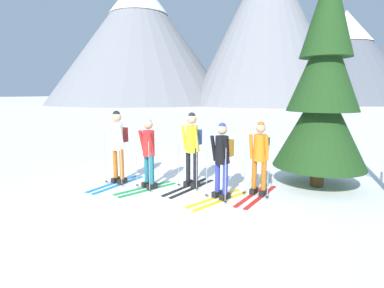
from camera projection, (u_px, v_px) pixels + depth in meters
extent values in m
plane|color=white|center=(180.00, 189.00, 7.23)|extent=(400.00, 400.00, 0.00)
cube|color=#1E84D1|center=(120.00, 185.00, 7.52)|extent=(0.35, 1.71, 0.02)
cube|color=#1E84D1|center=(113.00, 183.00, 7.64)|extent=(0.35, 1.71, 0.02)
cube|color=black|center=(122.00, 181.00, 7.60)|extent=(0.15, 0.27, 0.12)
cylinder|color=#B76019|center=(122.00, 163.00, 7.52)|extent=(0.11, 0.11, 0.88)
cube|color=black|center=(116.00, 180.00, 7.71)|extent=(0.15, 0.27, 0.12)
cylinder|color=#B76019|center=(115.00, 162.00, 7.63)|extent=(0.11, 0.11, 0.88)
cylinder|color=white|center=(117.00, 137.00, 7.47)|extent=(0.28, 0.28, 0.66)
sphere|color=tan|center=(117.00, 117.00, 7.38)|extent=(0.24, 0.24, 0.24)
sphere|color=black|center=(116.00, 114.00, 7.37)|extent=(0.18, 0.18, 0.18)
cylinder|color=white|center=(121.00, 137.00, 7.32)|extent=(0.11, 0.22, 0.62)
cylinder|color=white|center=(110.00, 136.00, 7.50)|extent=(0.11, 0.22, 0.62)
cylinder|color=#A5A5AD|center=(121.00, 161.00, 7.27)|extent=(0.02, 0.02, 1.32)
cylinder|color=black|center=(122.00, 185.00, 7.37)|extent=(0.07, 0.07, 0.01)
cylinder|color=#A5A5AD|center=(105.00, 158.00, 7.54)|extent=(0.02, 0.02, 1.32)
cylinder|color=black|center=(106.00, 181.00, 7.64)|extent=(0.07, 0.07, 0.01)
cube|color=maroon|center=(122.00, 135.00, 7.60)|extent=(0.28, 0.20, 0.36)
cube|color=green|center=(149.00, 190.00, 7.12)|extent=(0.77, 1.49, 0.02)
cube|color=green|center=(144.00, 188.00, 7.28)|extent=(0.77, 1.49, 0.02)
cube|color=black|center=(152.00, 186.00, 7.18)|extent=(0.21, 0.28, 0.12)
cylinder|color=#1E6B7A|center=(152.00, 168.00, 7.10)|extent=(0.11, 0.11, 0.80)
cube|color=black|center=(147.00, 184.00, 7.34)|extent=(0.21, 0.28, 0.12)
cylinder|color=#1E6B7A|center=(147.00, 166.00, 7.27)|extent=(0.11, 0.11, 0.80)
cylinder|color=red|center=(149.00, 143.00, 7.09)|extent=(0.28, 0.28, 0.60)
sphere|color=tan|center=(148.00, 125.00, 7.01)|extent=(0.22, 0.22, 0.22)
sphere|color=gray|center=(148.00, 122.00, 7.00)|extent=(0.16, 0.16, 0.16)
cylinder|color=red|center=(151.00, 144.00, 6.91)|extent=(0.16, 0.21, 0.57)
cylinder|color=red|center=(142.00, 142.00, 7.18)|extent=(0.16, 0.21, 0.57)
cylinder|color=#A5A5AD|center=(149.00, 167.00, 6.85)|extent=(0.02, 0.02, 1.21)
cylinder|color=black|center=(150.00, 190.00, 6.95)|extent=(0.07, 0.07, 0.01)
cylinder|color=#A5A5AD|center=(137.00, 163.00, 7.25)|extent=(0.02, 0.02, 1.21)
cylinder|color=black|center=(137.00, 185.00, 7.34)|extent=(0.07, 0.07, 0.01)
cube|color=black|center=(193.00, 188.00, 7.23)|extent=(0.50, 1.70, 0.02)
cube|color=black|center=(186.00, 187.00, 7.36)|extent=(0.50, 1.70, 0.02)
cube|color=black|center=(195.00, 185.00, 7.30)|extent=(0.17, 0.28, 0.12)
cylinder|color=black|center=(195.00, 166.00, 7.22)|extent=(0.11, 0.11, 0.87)
cube|color=black|center=(188.00, 183.00, 7.43)|extent=(0.17, 0.28, 0.12)
cylinder|color=black|center=(188.00, 164.00, 7.35)|extent=(0.11, 0.11, 0.87)
cylinder|color=yellow|center=(192.00, 139.00, 7.18)|extent=(0.28, 0.28, 0.65)
sphere|color=tan|center=(192.00, 119.00, 7.10)|extent=(0.23, 0.23, 0.23)
sphere|color=black|center=(192.00, 116.00, 7.09)|extent=(0.18, 0.18, 0.18)
cylinder|color=yellow|center=(196.00, 139.00, 7.03)|extent=(0.13, 0.22, 0.62)
cylinder|color=yellow|center=(184.00, 138.00, 7.23)|extent=(0.13, 0.22, 0.62)
cylinder|color=#A5A5AD|center=(197.00, 164.00, 6.97)|extent=(0.02, 0.02, 1.30)
cylinder|color=black|center=(197.00, 188.00, 7.07)|extent=(0.07, 0.07, 0.01)
cylinder|color=#A5A5AD|center=(178.00, 161.00, 7.28)|extent=(0.02, 0.02, 1.30)
cylinder|color=black|center=(179.00, 184.00, 7.38)|extent=(0.07, 0.07, 0.01)
cube|color=#384C99|center=(196.00, 137.00, 7.31)|extent=(0.29, 0.22, 0.36)
cube|color=yellow|center=(222.00, 201.00, 6.40)|extent=(0.79, 1.58, 0.02)
cube|color=yellow|center=(214.00, 198.00, 6.56)|extent=(0.79, 1.58, 0.02)
cube|color=black|center=(225.00, 196.00, 6.46)|extent=(0.21, 0.28, 0.12)
cylinder|color=#2D389E|center=(225.00, 177.00, 6.39)|extent=(0.11, 0.11, 0.79)
cube|color=black|center=(217.00, 194.00, 6.62)|extent=(0.21, 0.28, 0.12)
cylinder|color=#2D389E|center=(218.00, 175.00, 6.54)|extent=(0.11, 0.11, 0.79)
cylinder|color=black|center=(222.00, 150.00, 6.37)|extent=(0.28, 0.28, 0.59)
sphere|color=tan|center=(222.00, 129.00, 6.30)|extent=(0.21, 0.21, 0.21)
sphere|color=#2D389E|center=(222.00, 126.00, 6.29)|extent=(0.16, 0.16, 0.16)
cylinder|color=black|center=(226.00, 151.00, 6.20)|extent=(0.15, 0.21, 0.56)
cylinder|color=black|center=(214.00, 148.00, 6.46)|extent=(0.15, 0.21, 0.56)
cylinder|color=#A5A5AD|center=(226.00, 176.00, 6.14)|extent=(0.02, 0.02, 1.18)
cylinder|color=black|center=(225.00, 201.00, 6.23)|extent=(0.07, 0.07, 0.01)
cylinder|color=#A5A5AD|center=(207.00, 171.00, 6.53)|extent=(0.02, 0.02, 1.18)
cylinder|color=black|center=(206.00, 195.00, 6.61)|extent=(0.07, 0.07, 0.01)
cube|color=#99661E|center=(227.00, 147.00, 6.48)|extent=(0.30, 0.25, 0.36)
cube|color=red|center=(261.00, 197.00, 6.65)|extent=(0.43, 1.78, 0.02)
cube|color=red|center=(252.00, 195.00, 6.77)|extent=(0.43, 1.78, 0.02)
cube|color=black|center=(263.00, 192.00, 6.72)|extent=(0.16, 0.28, 0.12)
cylinder|color=#B76019|center=(264.00, 174.00, 6.65)|extent=(0.11, 0.11, 0.79)
cube|color=black|center=(254.00, 191.00, 6.84)|extent=(0.16, 0.28, 0.12)
cylinder|color=#B76019|center=(254.00, 172.00, 6.77)|extent=(0.11, 0.11, 0.79)
cylinder|color=orange|center=(260.00, 148.00, 6.61)|extent=(0.28, 0.28, 0.59)
sphere|color=tan|center=(261.00, 128.00, 6.54)|extent=(0.21, 0.21, 0.21)
sphere|color=#B76019|center=(261.00, 125.00, 6.53)|extent=(0.16, 0.16, 0.16)
cylinder|color=orange|center=(267.00, 148.00, 6.46)|extent=(0.12, 0.21, 0.56)
cylinder|color=orange|center=(251.00, 147.00, 6.66)|extent=(0.12, 0.21, 0.56)
cylinder|color=#A5A5AD|center=(268.00, 173.00, 6.40)|extent=(0.02, 0.02, 1.19)
cylinder|color=black|center=(267.00, 197.00, 6.49)|extent=(0.07, 0.07, 0.01)
cylinder|color=#A5A5AD|center=(245.00, 169.00, 6.69)|extent=(0.02, 0.02, 1.19)
cylinder|color=black|center=(244.00, 192.00, 6.78)|extent=(0.07, 0.07, 0.01)
cube|color=black|center=(263.00, 145.00, 6.75)|extent=(0.29, 0.21, 0.36)
cylinder|color=#51381E|center=(318.00, 166.00, 7.37)|extent=(0.31, 0.31, 1.01)
cone|color=#1E4219|center=(321.00, 123.00, 7.19)|extent=(2.16, 2.16, 2.13)
cone|color=#1E4219|center=(325.00, 65.00, 6.97)|extent=(1.65, 1.65, 2.13)
cone|color=#1E4219|center=(329.00, 9.00, 6.76)|extent=(1.18, 1.18, 2.13)
cone|color=gray|center=(140.00, 41.00, 65.37)|extent=(40.13, 40.13, 26.99)
cone|color=gray|center=(267.00, 27.00, 57.09)|extent=(29.32, 29.32, 29.50)
cone|color=slate|center=(343.00, 58.00, 66.72)|extent=(32.41, 32.41, 20.11)
cone|color=white|center=(345.00, 27.00, 65.63)|extent=(11.78, 11.78, 6.96)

